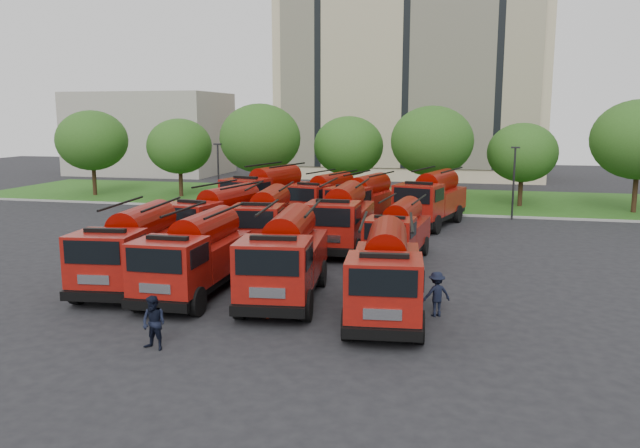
{
  "coord_description": "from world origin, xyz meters",
  "views": [
    {
      "loc": [
        8.74,
        -28.03,
        7.22
      ],
      "look_at": [
        1.63,
        2.26,
        1.8
      ],
      "focal_mm": 35.0,
      "sensor_mm": 36.0,
      "label": 1
    }
  ],
  "objects_px": {
    "fire_truck_2": "(286,256)",
    "fire_truck_6": "(342,218)",
    "firefighter_0": "(272,317)",
    "firefighter_3": "(436,316)",
    "fire_truck_0": "(133,248)",
    "fire_truck_7": "(399,232)",
    "fire_truck_11": "(431,199)",
    "fire_truck_5": "(267,220)",
    "firefighter_1": "(155,349)",
    "fire_truck_9": "(325,197)",
    "firefighter_4": "(222,261)",
    "fire_truck_8": "(267,193)",
    "firefighter_5": "(394,259)",
    "fire_truck_3": "(386,273)",
    "firefighter_2": "(380,301)",
    "fire_truck_10": "(363,200)",
    "fire_truck_1": "(195,255)",
    "fire_truck_4": "(219,218)"
  },
  "relations": [
    {
      "from": "fire_truck_7",
      "to": "fire_truck_8",
      "type": "distance_m",
      "value": 15.21
    },
    {
      "from": "fire_truck_6",
      "to": "firefighter_1",
      "type": "relative_size",
      "value": 4.43
    },
    {
      "from": "fire_truck_7",
      "to": "firefighter_0",
      "type": "relative_size",
      "value": 3.49
    },
    {
      "from": "fire_truck_0",
      "to": "fire_truck_7",
      "type": "distance_m",
      "value": 12.84
    },
    {
      "from": "fire_truck_5",
      "to": "fire_truck_6",
      "type": "height_order",
      "value": "fire_truck_6"
    },
    {
      "from": "fire_truck_1",
      "to": "firefighter_0",
      "type": "height_order",
      "value": "fire_truck_1"
    },
    {
      "from": "fire_truck_7",
      "to": "fire_truck_9",
      "type": "relative_size",
      "value": 0.89
    },
    {
      "from": "firefighter_2",
      "to": "firefighter_4",
      "type": "relative_size",
      "value": 0.95
    },
    {
      "from": "firefighter_2",
      "to": "fire_truck_8",
      "type": "bearing_deg",
      "value": 26.95
    },
    {
      "from": "fire_truck_5",
      "to": "firefighter_1",
      "type": "distance_m",
      "value": 15.06
    },
    {
      "from": "firefighter_3",
      "to": "firefighter_5",
      "type": "xyz_separation_m",
      "value": [
        -2.55,
        8.83,
        0.0
      ]
    },
    {
      "from": "fire_truck_8",
      "to": "firefighter_5",
      "type": "height_order",
      "value": "fire_truck_8"
    },
    {
      "from": "fire_truck_3",
      "to": "firefighter_5",
      "type": "distance_m",
      "value": 9.5
    },
    {
      "from": "fire_truck_4",
      "to": "fire_truck_11",
      "type": "relative_size",
      "value": 0.93
    },
    {
      "from": "firefighter_2",
      "to": "fire_truck_0",
      "type": "bearing_deg",
      "value": 88.41
    },
    {
      "from": "fire_truck_0",
      "to": "firefighter_0",
      "type": "bearing_deg",
      "value": -26.87
    },
    {
      "from": "fire_truck_7",
      "to": "fire_truck_9",
      "type": "bearing_deg",
      "value": 125.17
    },
    {
      "from": "firefighter_3",
      "to": "fire_truck_2",
      "type": "bearing_deg",
      "value": -36.75
    },
    {
      "from": "fire_truck_3",
      "to": "fire_truck_8",
      "type": "relative_size",
      "value": 0.87
    },
    {
      "from": "firefighter_0",
      "to": "firefighter_2",
      "type": "distance_m",
      "value": 4.59
    },
    {
      "from": "firefighter_5",
      "to": "firefighter_3",
      "type": "bearing_deg",
      "value": 105.41
    },
    {
      "from": "firefighter_1",
      "to": "firefighter_0",
      "type": "bearing_deg",
      "value": 67.57
    },
    {
      "from": "fire_truck_0",
      "to": "firefighter_1",
      "type": "height_order",
      "value": "fire_truck_0"
    },
    {
      "from": "fire_truck_2",
      "to": "firefighter_2",
      "type": "distance_m",
      "value": 4.14
    },
    {
      "from": "fire_truck_10",
      "to": "firefighter_3",
      "type": "bearing_deg",
      "value": -58.76
    },
    {
      "from": "fire_truck_2",
      "to": "fire_truck_10",
      "type": "distance_m",
      "value": 17.61
    },
    {
      "from": "fire_truck_3",
      "to": "fire_truck_2",
      "type": "bearing_deg",
      "value": 155.4
    },
    {
      "from": "fire_truck_6",
      "to": "firefighter_2",
      "type": "xyz_separation_m",
      "value": [
        3.4,
        -9.2,
        -1.74
      ]
    },
    {
      "from": "fire_truck_3",
      "to": "fire_truck_9",
      "type": "distance_m",
      "value": 21.28
    },
    {
      "from": "fire_truck_10",
      "to": "firefighter_3",
      "type": "relative_size",
      "value": 4.55
    },
    {
      "from": "firefighter_1",
      "to": "firefighter_3",
      "type": "relative_size",
      "value": 1.04
    },
    {
      "from": "fire_truck_7",
      "to": "firefighter_0",
      "type": "height_order",
      "value": "fire_truck_7"
    },
    {
      "from": "firefighter_0",
      "to": "firefighter_3",
      "type": "xyz_separation_m",
      "value": [
        5.78,
        1.5,
        0.0
      ]
    },
    {
      "from": "fire_truck_10",
      "to": "fire_truck_3",
      "type": "bearing_deg",
      "value": -64.28
    },
    {
      "from": "fire_truck_3",
      "to": "fire_truck_11",
      "type": "relative_size",
      "value": 0.89
    },
    {
      "from": "fire_truck_2",
      "to": "firefighter_1",
      "type": "xyz_separation_m",
      "value": [
        -2.43,
        -6.29,
        -1.72
      ]
    },
    {
      "from": "fire_truck_2",
      "to": "fire_truck_6",
      "type": "relative_size",
      "value": 1.01
    },
    {
      "from": "fire_truck_9",
      "to": "firefighter_2",
      "type": "distance_m",
      "value": 19.39
    },
    {
      "from": "fire_truck_6",
      "to": "fire_truck_11",
      "type": "height_order",
      "value": "fire_truck_11"
    },
    {
      "from": "firefighter_3",
      "to": "firefighter_2",
      "type": "bearing_deg",
      "value": -60.53
    },
    {
      "from": "fire_truck_2",
      "to": "fire_truck_6",
      "type": "height_order",
      "value": "fire_truck_6"
    },
    {
      "from": "fire_truck_7",
      "to": "fire_truck_4",
      "type": "bearing_deg",
      "value": -179.76
    },
    {
      "from": "firefighter_0",
      "to": "fire_truck_10",
      "type": "bearing_deg",
      "value": 54.4
    },
    {
      "from": "firefighter_4",
      "to": "fire_truck_8",
      "type": "bearing_deg",
      "value": -62.58
    },
    {
      "from": "fire_truck_5",
      "to": "fire_truck_8",
      "type": "height_order",
      "value": "fire_truck_8"
    },
    {
      "from": "fire_truck_5",
      "to": "firefighter_2",
      "type": "distance_m",
      "value": 11.07
    },
    {
      "from": "fire_truck_7",
      "to": "firefighter_5",
      "type": "distance_m",
      "value": 1.53
    },
    {
      "from": "fire_truck_11",
      "to": "fire_truck_7",
      "type": "bearing_deg",
      "value": -80.44
    },
    {
      "from": "fire_truck_11",
      "to": "firefighter_0",
      "type": "bearing_deg",
      "value": -87.29
    },
    {
      "from": "fire_truck_5",
      "to": "firefighter_1",
      "type": "height_order",
      "value": "fire_truck_5"
    }
  ]
}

